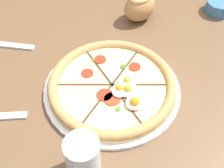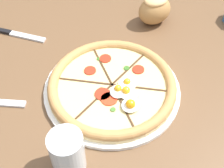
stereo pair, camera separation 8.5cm
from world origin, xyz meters
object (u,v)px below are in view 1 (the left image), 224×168
object	(u,v)px
water_glass	(83,159)
knife_main	(1,44)
pizza	(112,86)
bread_piece_near	(140,6)
dining_table	(118,77)
ramekin_bowl	(220,6)

from	to	relation	value
water_glass	knife_main	bearing A→B (deg)	121.87
pizza	bread_piece_near	xyz separation A→B (m)	(0.11, 0.32, 0.03)
pizza	knife_main	size ratio (longest dim) A/B	1.78
pizza	bread_piece_near	world-z (taller)	bread_piece_near
knife_main	pizza	bearing A→B (deg)	-19.37
dining_table	water_glass	distance (m)	0.42
pizza	ramekin_bowl	bearing A→B (deg)	41.80
dining_table	water_glass	world-z (taller)	water_glass
dining_table	pizza	distance (m)	0.19
water_glass	dining_table	bearing A→B (deg)	74.93
bread_piece_near	pizza	bearing A→B (deg)	-108.33
pizza	bread_piece_near	bearing A→B (deg)	71.67
water_glass	ramekin_bowl	bearing A→B (deg)	51.23
dining_table	ramekin_bowl	xyz separation A→B (m)	(0.37, 0.21, 0.12)
water_glass	bread_piece_near	bearing A→B (deg)	71.89
ramekin_bowl	water_glass	distance (m)	0.75
ramekin_bowl	water_glass	xyz separation A→B (m)	(-0.47, -0.59, 0.03)
knife_main	bread_piece_near	bearing A→B (deg)	25.84
dining_table	pizza	size ratio (longest dim) A/B	3.38
ramekin_bowl	knife_main	world-z (taller)	ramekin_bowl
dining_table	water_glass	bearing A→B (deg)	-105.07
dining_table	knife_main	xyz separation A→B (m)	(-0.37, 0.06, 0.10)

